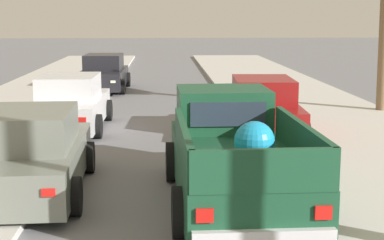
{
  "coord_description": "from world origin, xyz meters",
  "views": [
    {
      "loc": [
        -0.13,
        -2.85,
        3.18
      ],
      "look_at": [
        0.43,
        8.02,
        1.2
      ],
      "focal_mm": 54.03,
      "sensor_mm": 36.0,
      "label": 1
    }
  ],
  "objects": [
    {
      "name": "car_right_mid",
      "position": [
        -2.73,
        13.35,
        0.71
      ],
      "size": [
        2.07,
        4.28,
        1.54
      ],
      "color": "silver",
      "rests_on": "ground"
    },
    {
      "name": "curb_right",
      "position": [
        3.64,
        12.0,
        0.05
      ],
      "size": [
        0.16,
        60.0,
        0.1
      ],
      "primitive_type": "cube",
      "color": "silver",
      "rests_on": "ground"
    },
    {
      "name": "car_left_near",
      "position": [
        -2.51,
        7.35,
        0.71
      ],
      "size": [
        2.14,
        4.31,
        1.54
      ],
      "color": "slate",
      "rests_on": "ground"
    },
    {
      "name": "curb_left",
      "position": [
        -3.64,
        12.0,
        0.05
      ],
      "size": [
        0.16,
        60.0,
        0.1
      ],
      "primitive_type": "cube",
      "color": "silver",
      "rests_on": "ground"
    },
    {
      "name": "car_left_mid",
      "position": [
        2.55,
        12.38,
        0.71
      ],
      "size": [
        2.2,
        4.33,
        1.54
      ],
      "color": "maroon",
      "rests_on": "ground"
    },
    {
      "name": "sidewalk_right",
      "position": [
        4.76,
        12.0,
        0.06
      ],
      "size": [
        5.04,
        60.0,
        0.12
      ],
      "primitive_type": "cube",
      "color": "beige",
      "rests_on": "ground"
    },
    {
      "name": "car_left_far",
      "position": [
        -2.64,
        21.97,
        0.71
      ],
      "size": [
        2.1,
        4.29,
        1.54
      ],
      "color": "black",
      "rests_on": "ground"
    },
    {
      "name": "pickup_truck",
      "position": [
        1.06,
        6.74,
        0.78
      ],
      "size": [
        2.3,
        5.25,
        1.8
      ],
      "color": "#19472D",
      "rests_on": "ground"
    }
  ]
}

